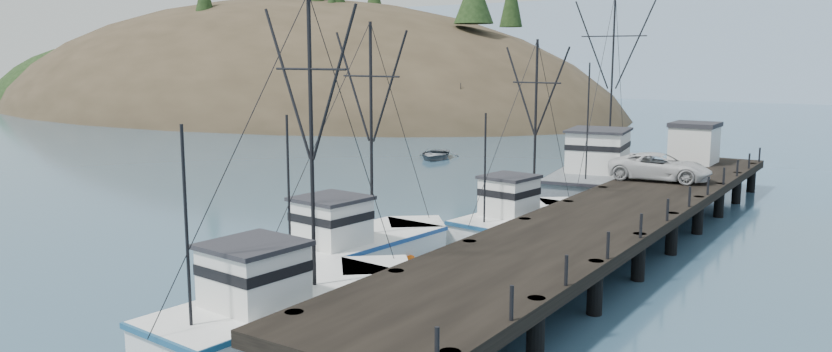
{
  "coord_description": "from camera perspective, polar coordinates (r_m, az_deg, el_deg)",
  "views": [
    {
      "loc": [
        25.57,
        -18.81,
        9.12
      ],
      "look_at": [
        2.25,
        15.79,
        2.5
      ],
      "focal_mm": 32.0,
      "sensor_mm": 36.0,
      "label": 1
    }
  ],
  "objects": [
    {
      "name": "trawler_near",
      "position": [
        26.05,
        -9.49,
        -9.69
      ],
      "size": [
        4.46,
        11.55,
        11.63
      ],
      "color": "white",
      "rests_on": "ground"
    },
    {
      "name": "pickup_truck",
      "position": [
        46.03,
        18.25,
        0.68
      ],
      "size": [
        6.08,
        3.31,
        1.62
      ],
      "primitive_type": "imported",
      "rotation": [
        0.0,
        0.0,
        1.68
      ],
      "color": "silver",
      "rests_on": "pier"
    },
    {
      "name": "moored_sailboats",
      "position": [
        98.91,
        -5.06,
        3.88
      ],
      "size": [
        24.61,
        11.14,
        6.35
      ],
      "color": "white",
      "rests_on": "ground"
    },
    {
      "name": "headland",
      "position": [
        140.65,
        -11.89,
        3.24
      ],
      "size": [
        134.8,
        78.0,
        51.0
      ],
      "color": "#382D1E",
      "rests_on": "ground"
    },
    {
      "name": "pier",
      "position": [
        37.43,
        15.29,
        -2.76
      ],
      "size": [
        6.0,
        44.0,
        2.0
      ],
      "color": "black",
      "rests_on": "ground"
    },
    {
      "name": "trawler_far",
      "position": [
        39.22,
        8.27,
        -3.3
      ],
      "size": [
        4.26,
        10.12,
        10.46
      ],
      "color": "white",
      "rests_on": "ground"
    },
    {
      "name": "distant_ridge",
      "position": [
        189.67,
        29.34,
        5.11
      ],
      "size": [
        360.0,
        40.0,
        26.0
      ],
      "primitive_type": "cube",
      "color": "#9EB2C6",
      "rests_on": "ground"
    },
    {
      "name": "work_vessel",
      "position": [
        52.29,
        14.24,
        0.05
      ],
      "size": [
        7.28,
        16.96,
        13.93
      ],
      "color": "slate",
      "rests_on": "ground"
    },
    {
      "name": "distant_ridge_far",
      "position": [
        214.29,
        16.22,
        6.22
      ],
      "size": [
        180.0,
        25.0,
        18.0
      ],
      "primitive_type": "cube",
      "color": "silver",
      "rests_on": "ground"
    },
    {
      "name": "trawler_mid",
      "position": [
        33.38,
        -4.56,
        -5.42
      ],
      "size": [
        4.58,
        11.21,
        11.07
      ],
      "color": "white",
      "rests_on": "ground"
    },
    {
      "name": "pier_shed",
      "position": [
        54.56,
        20.62,
        2.44
      ],
      "size": [
        3.0,
        3.2,
        2.8
      ],
      "color": "silver",
      "rests_on": "pier"
    },
    {
      "name": "ground",
      "position": [
        33.03,
        -19.06,
        -7.52
      ],
      "size": [
        400.0,
        400.0,
        0.0
      ],
      "primitive_type": "plane",
      "color": "#30516A",
      "rests_on": "ground"
    },
    {
      "name": "motorboat",
      "position": [
        68.46,
        1.47,
        1.36
      ],
      "size": [
        5.45,
        6.39,
        1.12
      ],
      "primitive_type": "imported",
      "rotation": [
        0.0,
        0.0,
        0.34
      ],
      "color": "#575C60",
      "rests_on": "ground"
    }
  ]
}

